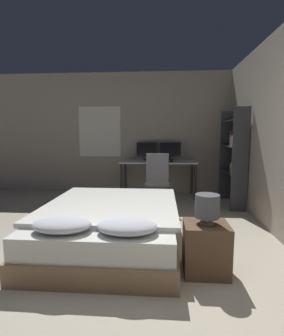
% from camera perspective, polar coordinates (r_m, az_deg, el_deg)
% --- Properties ---
extents(ground_plane, '(20.00, 20.00, 0.00)m').
position_cam_1_polar(ground_plane, '(2.29, -5.86, -28.26)').
color(ground_plane, '#B2A893').
extents(wall_back, '(12.00, 0.08, 2.70)m').
position_cam_1_polar(wall_back, '(6.00, 0.98, 7.54)').
color(wall_back, '#9E9384').
rests_on(wall_back, ground_plane).
extents(bed, '(1.58, 2.01, 0.57)m').
position_cam_1_polar(bed, '(3.25, -6.88, -12.17)').
color(bed, '#846647').
rests_on(bed, ground_plane).
extents(nightstand, '(0.42, 0.38, 0.49)m').
position_cam_1_polar(nightstand, '(2.70, 13.72, -16.62)').
color(nightstand, brown).
rests_on(nightstand, ground_plane).
extents(bedside_lamp, '(0.23, 0.23, 0.28)m').
position_cam_1_polar(bedside_lamp, '(2.56, 14.00, -8.09)').
color(bedside_lamp, gray).
rests_on(bedside_lamp, nightstand).
extents(desk, '(1.61, 0.69, 0.76)m').
position_cam_1_polar(desk, '(5.61, 3.56, 0.68)').
color(desk, beige).
rests_on(desk, ground_plane).
extents(monitor_left, '(0.47, 0.16, 0.39)m').
position_cam_1_polar(monitor_left, '(5.83, 1.12, 4.00)').
color(monitor_left, black).
rests_on(monitor_left, desk).
extents(monitor_right, '(0.47, 0.16, 0.39)m').
position_cam_1_polar(monitor_right, '(5.83, 6.12, 3.96)').
color(monitor_right, black).
rests_on(monitor_right, desk).
extents(keyboard, '(0.36, 0.13, 0.02)m').
position_cam_1_polar(keyboard, '(5.36, 3.53, 1.37)').
color(keyboard, black).
rests_on(keyboard, desk).
extents(computer_mouse, '(0.07, 0.05, 0.04)m').
position_cam_1_polar(computer_mouse, '(5.36, 6.39, 1.44)').
color(computer_mouse, black).
rests_on(computer_mouse, desk).
extents(office_chair, '(0.52, 0.52, 1.00)m').
position_cam_1_polar(office_chair, '(4.86, 3.38, -3.81)').
color(office_chair, black).
rests_on(office_chair, ground_plane).
extents(bookshelf, '(0.28, 0.95, 1.79)m').
position_cam_1_polar(bookshelf, '(5.08, 19.50, 3.28)').
color(bookshelf, '#333338').
rests_on(bookshelf, ground_plane).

